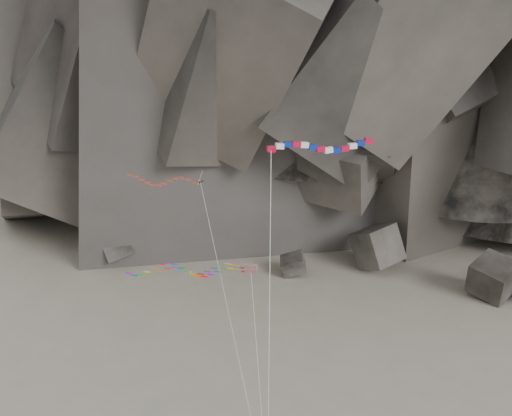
% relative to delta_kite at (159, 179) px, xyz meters
% --- Properties ---
extents(boulder_field, '(70.13, 16.54, 8.21)m').
position_rel_delta_kite_xyz_m(boulder_field, '(23.58, 29.28, -20.03)').
color(boulder_field, '#47423F').
rests_on(boulder_field, ground).
extents(delta_kite, '(16.93, 16.60, 21.77)m').
position_rel_delta_kite_xyz_m(delta_kite, '(0.00, 0.00, 0.00)').
color(delta_kite, red).
rests_on(delta_kite, ground).
extents(banner_kite, '(8.73, 14.27, 25.65)m').
position_rel_delta_kite_xyz_m(banner_kite, '(15.64, -4.13, 4.39)').
color(banner_kite, red).
rests_on(banner_kite, ground).
extents(parafoil_kite, '(15.54, 10.84, 15.01)m').
position_rel_delta_kite_xyz_m(parafoil_kite, '(3.72, -5.58, -6.77)').
color(parafoil_kite, '#F7B30D').
rests_on(parafoil_kite, ground).
extents(pennant_kite, '(1.62, 10.26, 25.13)m').
position_rel_delta_kite_xyz_m(pennant_kite, '(12.06, -8.15, -1.31)').
color(pennant_kite, red).
rests_on(pennant_kite, ground).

